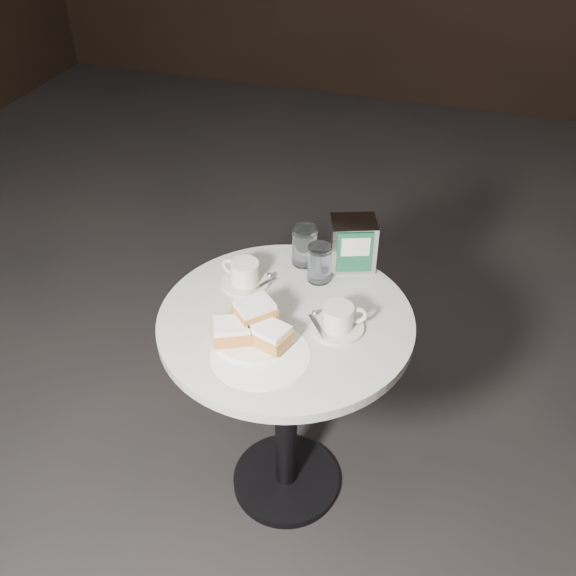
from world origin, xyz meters
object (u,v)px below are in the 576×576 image
at_px(beignet_plate, 252,329).
at_px(coffee_cup_left, 245,274).
at_px(cafe_table, 286,369).
at_px(coffee_cup_right, 338,319).
at_px(napkin_dispenser, 353,244).
at_px(water_glass_right, 319,264).
at_px(water_glass_left, 305,246).

distance_m(beignet_plate, coffee_cup_left, 0.24).
bearing_deg(beignet_plate, cafe_table, 63.46).
xyz_separation_m(cafe_table, coffee_cup_right, (0.15, -0.00, 0.23)).
xyz_separation_m(cafe_table, napkin_dispenser, (0.12, 0.29, 0.27)).
relative_size(cafe_table, coffee_cup_left, 4.41).
bearing_deg(coffee_cup_right, water_glass_right, 95.85).
bearing_deg(cafe_table, napkin_dispenser, 68.29).
bearing_deg(beignet_plate, coffee_cup_left, 115.17).
height_order(beignet_plate, napkin_dispenser, napkin_dispenser).
distance_m(coffee_cup_right, water_glass_left, 0.31).
bearing_deg(water_glass_left, water_glass_right, -46.30).
xyz_separation_m(cafe_table, beignet_plate, (-0.06, -0.11, 0.23)).
height_order(cafe_table, beignet_plate, beignet_plate).
bearing_deg(water_glass_right, coffee_cup_right, -61.71).
distance_m(cafe_table, coffee_cup_right, 0.27).
relative_size(coffee_cup_left, water_glass_right, 1.49).
distance_m(coffee_cup_left, coffee_cup_right, 0.32).
bearing_deg(cafe_table, water_glass_right, 78.06).
xyz_separation_m(coffee_cup_left, coffee_cup_right, (0.30, -0.11, 0.00)).
height_order(coffee_cup_right, water_glass_right, water_glass_right).
distance_m(coffee_cup_left, napkin_dispenser, 0.33).
xyz_separation_m(cafe_table, coffee_cup_left, (-0.16, 0.11, 0.23)).
bearing_deg(beignet_plate, coffee_cup_right, 28.13).
height_order(water_glass_left, water_glass_right, water_glass_left).
xyz_separation_m(coffee_cup_right, napkin_dispenser, (-0.03, 0.29, 0.04)).
bearing_deg(beignet_plate, napkin_dispenser, 66.92).
xyz_separation_m(beignet_plate, coffee_cup_right, (0.20, 0.11, -0.00)).
relative_size(beignet_plate, napkin_dispenser, 1.41).
relative_size(cafe_table, water_glass_left, 6.16).
relative_size(beignet_plate, water_glass_left, 1.84).
bearing_deg(coffee_cup_left, cafe_table, -21.64).
height_order(cafe_table, coffee_cup_right, coffee_cup_right).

